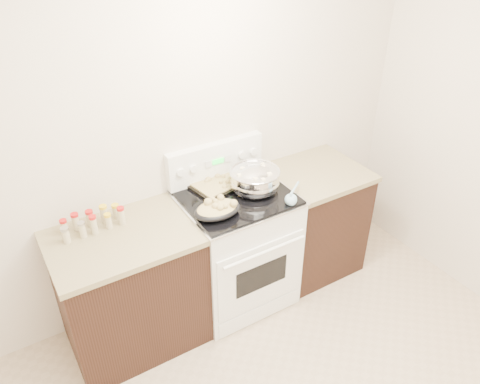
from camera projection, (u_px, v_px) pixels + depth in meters
room_shell at (355, 228)px, 1.68m from camera, size 4.10×3.60×2.75m
counter_left at (131, 289)px, 3.17m from camera, size 0.93×0.67×0.92m
counter_right at (312, 219)px, 3.86m from camera, size 0.73×0.67×0.92m
kitchen_range at (236, 246)px, 3.52m from camera, size 0.78×0.73×1.22m
mixing_bowl at (255, 180)px, 3.28m from camera, size 0.37×0.37×0.21m
roasting_pan at (217, 209)px, 3.05m from camera, size 0.32×0.23×0.12m
baking_sheet at (220, 182)px, 3.39m from camera, size 0.47×0.37×0.06m
wooden_spoon at (240, 191)px, 3.30m from camera, size 0.14×0.23×0.04m
blue_ladle at (291, 198)px, 3.17m from camera, size 0.24×0.21×0.11m
spice_jars at (93, 221)px, 2.95m from camera, size 0.40×0.15×0.13m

